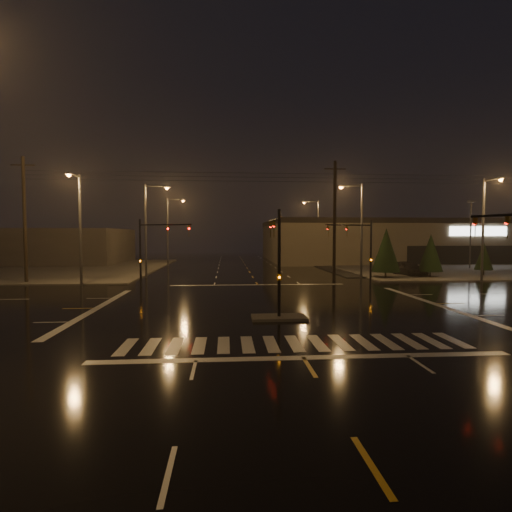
{
  "coord_description": "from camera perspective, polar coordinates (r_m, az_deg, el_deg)",
  "views": [
    {
      "loc": [
        -2.87,
        -25.53,
        4.59
      ],
      "look_at": [
        -0.62,
        4.76,
        3.0
      ],
      "focal_mm": 28.0,
      "sensor_mm": 36.0,
      "label": 1
    }
  ],
  "objects": [
    {
      "name": "ground",
      "position": [
        26.1,
        2.14,
        -7.14
      ],
      "size": [
        140.0,
        140.0,
        0.0
      ],
      "primitive_type": "plane",
      "color": "black",
      "rests_on": "ground"
    },
    {
      "name": "sidewalk_ne",
      "position": [
        64.69,
        26.31,
        -1.33
      ],
      "size": [
        36.0,
        36.0,
        0.12
      ],
      "primitive_type": "cube",
      "color": "#403E39",
      "rests_on": "ground"
    },
    {
      "name": "sidewalk_nw",
      "position": [
        61.97,
        -30.21,
        -1.6
      ],
      "size": [
        36.0,
        36.0,
        0.12
      ],
      "primitive_type": "cube",
      "color": "#403E39",
      "rests_on": "ground"
    },
    {
      "name": "median_island",
      "position": [
        22.18,
        3.3,
        -8.75
      ],
      "size": [
        3.0,
        1.6,
        0.15
      ],
      "primitive_type": "cube",
      "color": "#403E39",
      "rests_on": "ground"
    },
    {
      "name": "crosswalk",
      "position": [
        17.39,
        5.52,
        -12.31
      ],
      "size": [
        15.0,
        2.6,
        0.01
      ],
      "primitive_type": "cube",
      "color": "beige",
      "rests_on": "ground"
    },
    {
      "name": "stop_bar_near",
      "position": [
        15.5,
        6.81,
        -14.23
      ],
      "size": [
        16.0,
        0.5,
        0.01
      ],
      "primitive_type": "cube",
      "color": "beige",
      "rests_on": "ground"
    },
    {
      "name": "stop_bar_far",
      "position": [
        36.93,
        0.24,
        -4.14
      ],
      "size": [
        16.0,
        0.5,
        0.01
      ],
      "primitive_type": "cube",
      "color": "beige",
      "rests_on": "ground"
    },
    {
      "name": "parking_lot",
      "position": [
        65.73,
        30.95,
        -1.4
      ],
      "size": [
        50.0,
        24.0,
        0.08
      ],
      "primitive_type": "cube",
      "color": "black",
      "rests_on": "ground"
    },
    {
      "name": "retail_building",
      "position": [
        80.93,
        23.67,
        2.22
      ],
      "size": [
        60.2,
        28.3,
        7.2
      ],
      "color": "#6D634E",
      "rests_on": "ground"
    },
    {
      "name": "commercial_block",
      "position": [
        74.81,
        -29.69,
        1.23
      ],
      "size": [
        30.0,
        18.0,
        5.6
      ],
      "primitive_type": "cube",
      "color": "#3C3635",
      "rests_on": "ground"
    },
    {
      "name": "signal_mast_median",
      "position": [
        22.66,
        3.02,
        0.87
      ],
      "size": [
        0.25,
        4.59,
        6.0
      ],
      "color": "black",
      "rests_on": "ground"
    },
    {
      "name": "signal_mast_ne",
      "position": [
        37.76,
        14.88,
        1.69
      ],
      "size": [
        4.84,
        1.86,
        6.0
      ],
      "color": "black",
      "rests_on": "ground"
    },
    {
      "name": "signal_mast_nw",
      "position": [
        36.29,
        -14.78,
        1.64
      ],
      "size": [
        4.84,
        1.86,
        6.0
      ],
      "color": "black",
      "rests_on": "ground"
    },
    {
      "name": "streetlight_1",
      "position": [
        44.33,
        -15.11,
        4.46
      ],
      "size": [
        2.77,
        0.32,
        10.0
      ],
      "color": "#38383A",
      "rests_on": "ground"
    },
    {
      "name": "streetlight_2",
      "position": [
        60.12,
        -12.23,
        4.09
      ],
      "size": [
        2.77,
        0.32,
        10.0
      ],
      "color": "#38383A",
      "rests_on": "ground"
    },
    {
      "name": "streetlight_3",
      "position": [
        43.86,
        14.48,
        4.49
      ],
      "size": [
        2.77,
        0.32,
        10.0
      ],
      "color": "#38383A",
      "rests_on": "ground"
    },
    {
      "name": "streetlight_4",
      "position": [
        63.13,
        8.64,
        4.07
      ],
      "size": [
        2.77,
        0.32,
        10.0
      ],
      "color": "#38383A",
      "rests_on": "ground"
    },
    {
      "name": "streetlight_5",
      "position": [
        39.01,
        -24.0,
        4.52
      ],
      "size": [
        0.32,
        2.77,
        10.0
      ],
      "color": "#38383A",
      "rests_on": "ground"
    },
    {
      "name": "streetlight_6",
      "position": [
        44.36,
        29.94,
        4.17
      ],
      "size": [
        0.32,
        2.77,
        10.0
      ],
      "color": "#38383A",
      "rests_on": "ground"
    },
    {
      "name": "utility_pole_0",
      "position": [
        43.94,
        -30.16,
        4.6
      ],
      "size": [
        2.2,
        0.32,
        12.0
      ],
      "color": "black",
      "rests_on": "ground"
    },
    {
      "name": "utility_pole_1",
      "position": [
        41.03,
        11.16,
        5.09
      ],
      "size": [
        2.2,
        0.32,
        12.0
      ],
      "color": "black",
      "rests_on": "ground"
    },
    {
      "name": "conifer_0",
      "position": [
        44.66,
        18.09,
        0.83
      ],
      "size": [
        2.97,
        2.97,
        5.33
      ],
      "color": "black",
      "rests_on": "ground"
    },
    {
      "name": "conifer_1",
      "position": [
        46.88,
        23.68,
        0.43
      ],
      "size": [
        2.56,
        2.56,
        4.7
      ],
      "color": "black",
      "rests_on": "ground"
    },
    {
      "name": "conifer_2",
      "position": [
        51.54,
        29.78,
        -0.04
      ],
      "size": [
        1.94,
        1.94,
        3.74
      ],
      "color": "black",
      "rests_on": "ground"
    },
    {
      "name": "car_parked",
      "position": [
        48.37,
        20.95,
        -1.64
      ],
      "size": [
        2.9,
        5.27,
        1.7
      ],
      "primitive_type": "imported",
      "rotation": [
        0.0,
        0.0,
        0.19
      ],
      "color": "black",
      "rests_on": "ground"
    }
  ]
}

